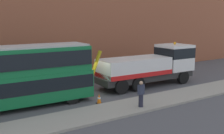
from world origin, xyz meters
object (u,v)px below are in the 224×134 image
(traffic_cone_near_bus, at_px, (99,99))
(pedestrian_bystander, at_px, (141,94))
(recovery_tow_truck, at_px, (151,65))
(double_decker_bus, at_px, (8,75))

(traffic_cone_near_bus, bearing_deg, pedestrian_bystander, -56.17)
(recovery_tow_truck, bearing_deg, traffic_cone_near_bus, -160.01)
(recovery_tow_truck, distance_m, pedestrian_bystander, 6.72)
(double_decker_bus, distance_m, traffic_cone_near_bus, 6.15)
(recovery_tow_truck, xyz_separation_m, pedestrian_bystander, (-4.82, -4.62, -0.77))
(recovery_tow_truck, height_order, pedestrian_bystander, recovery_tow_truck)
(pedestrian_bystander, distance_m, traffic_cone_near_bus, 3.06)
(double_decker_bus, bearing_deg, pedestrian_bystander, -31.39)
(recovery_tow_truck, distance_m, traffic_cone_near_bus, 6.97)
(traffic_cone_near_bus, bearing_deg, recovery_tow_truck, 18.25)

